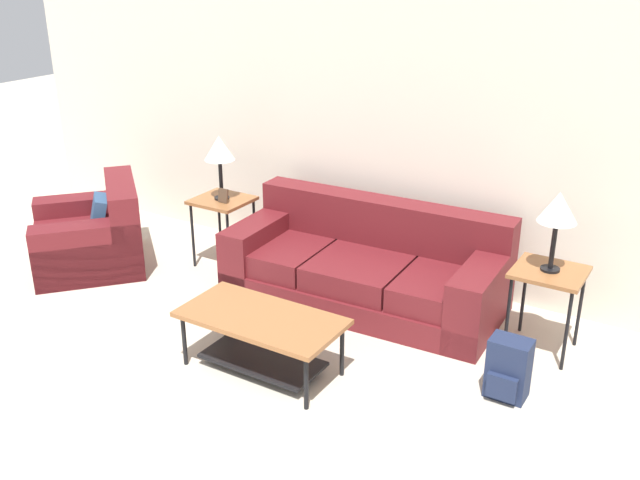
# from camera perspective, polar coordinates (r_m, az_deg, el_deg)

# --- Properties ---
(wall_back) EXTENTS (9.08, 0.06, 2.60)m
(wall_back) POSITION_cam_1_polar(r_m,az_deg,el_deg) (6.26, 7.42, 8.11)
(wall_back) COLOR silver
(wall_back) RESTS_ON ground_plane
(couch) EXTENTS (2.35, 1.10, 0.82)m
(couch) POSITION_cam_1_polar(r_m,az_deg,el_deg) (6.07, 3.72, -2.33)
(couch) COLOR maroon
(couch) RESTS_ON ground_plane
(armchair) EXTENTS (1.43, 1.42, 0.80)m
(armchair) POSITION_cam_1_polar(r_m,az_deg,el_deg) (7.08, -17.70, 0.29)
(armchair) COLOR maroon
(armchair) RESTS_ON ground_plane
(coffee_table) EXTENTS (1.16, 0.59, 0.44)m
(coffee_table) POSITION_cam_1_polar(r_m,az_deg,el_deg) (5.08, -4.70, -7.19)
(coffee_table) COLOR #935B33
(coffee_table) RESTS_ON ground_plane
(side_table_left) EXTENTS (0.51, 0.48, 0.66)m
(side_table_left) POSITION_cam_1_polar(r_m,az_deg,el_deg) (6.71, -7.81, 2.66)
(side_table_left) COLOR #935B33
(side_table_left) RESTS_ON ground_plane
(side_table_right) EXTENTS (0.51, 0.48, 0.66)m
(side_table_right) POSITION_cam_1_polar(r_m,az_deg,el_deg) (5.46, 17.82, -3.05)
(side_table_right) COLOR #935B33
(side_table_right) RESTS_ON ground_plane
(table_lamp_left) EXTENTS (0.28, 0.28, 0.60)m
(table_lamp_left) POSITION_cam_1_polar(r_m,az_deg,el_deg) (6.55, -8.06, 7.17)
(table_lamp_left) COLOR black
(table_lamp_left) RESTS_ON side_table_left
(table_lamp_right) EXTENTS (0.28, 0.28, 0.60)m
(table_lamp_right) POSITION_cam_1_polar(r_m,az_deg,el_deg) (5.25, 18.51, 2.35)
(table_lamp_right) COLOR black
(table_lamp_right) RESTS_ON side_table_right
(backpack) EXTENTS (0.27, 0.27, 0.43)m
(backpack) POSITION_cam_1_polar(r_m,az_deg,el_deg) (5.00, 14.82, -9.97)
(backpack) COLOR #1E2847
(backpack) RESTS_ON ground_plane
(picture_frame) EXTENTS (0.10, 0.04, 0.13)m
(picture_frame) POSITION_cam_1_polar(r_m,az_deg,el_deg) (6.57, -7.75, 3.54)
(picture_frame) COLOR #4C3828
(picture_frame) RESTS_ON side_table_left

